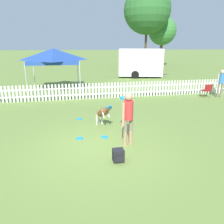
# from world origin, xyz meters

# --- Properties ---
(ground_plane) EXTENTS (240.00, 240.00, 0.00)m
(ground_plane) POSITION_xyz_m (0.00, 0.00, 0.00)
(ground_plane) COLOR olive
(handler_person) EXTENTS (0.44, 1.04, 1.60)m
(handler_person) POSITION_xyz_m (0.85, 0.05, 1.00)
(handler_person) COLOR tan
(handler_person) RESTS_ON ground_plane
(leaping_dog) EXTENTS (0.54, 1.18, 0.96)m
(leaping_dog) POSITION_xyz_m (0.35, 1.60, 0.57)
(leaping_dog) COLOR brown
(leaping_dog) RESTS_ON ground_plane
(frisbee_near_handler) EXTENTS (0.22, 0.22, 0.02)m
(frisbee_near_handler) POSITION_xyz_m (0.25, 0.67, 0.01)
(frisbee_near_handler) COLOR #1E8CD8
(frisbee_near_handler) RESTS_ON ground_plane
(frisbee_near_dog) EXTENTS (0.22, 0.22, 0.02)m
(frisbee_near_dog) POSITION_xyz_m (-0.57, 0.71, 0.01)
(frisbee_near_dog) COLOR #1E8CD8
(frisbee_near_dog) RESTS_ON ground_plane
(frisbee_midfield) EXTENTS (0.22, 0.22, 0.02)m
(frisbee_midfield) POSITION_xyz_m (-0.48, 2.67, 0.01)
(frisbee_midfield) COLOR #1E8CD8
(frisbee_midfield) RESTS_ON ground_plane
(backpack_on_grass) EXTENTS (0.29, 0.29, 0.33)m
(backpack_on_grass) POSITION_xyz_m (0.35, -0.91, 0.16)
(backpack_on_grass) COLOR black
(backpack_on_grass) RESTS_ON ground_plane
(picket_fence) EXTENTS (24.66, 0.04, 0.88)m
(picket_fence) POSITION_xyz_m (0.00, 6.09, 0.44)
(picket_fence) COLOR white
(picket_fence) RESTS_ON ground_plane
(folding_chair_blue_left) EXTENTS (0.46, 0.48, 0.78)m
(folding_chair_blue_left) POSITION_xyz_m (6.87, 5.11, 0.47)
(folding_chair_blue_left) COLOR #333338
(folding_chair_blue_left) RESTS_ON ground_plane
(canopy_tent_main) EXTENTS (3.08, 3.08, 2.69)m
(canopy_tent_main) POSITION_xyz_m (-1.68, 8.73, 2.24)
(canopy_tent_main) COLOR silver
(canopy_tent_main) RESTS_ON ground_plane
(spectator_standing) EXTENTS (0.39, 0.27, 1.57)m
(spectator_standing) POSITION_xyz_m (7.66, 5.05, 0.95)
(spectator_standing) COLOR #7A705B
(spectator_standing) RESTS_ON ground_plane
(equipment_trailer) EXTENTS (4.86, 2.92, 2.56)m
(equipment_trailer) POSITION_xyz_m (5.72, 13.85, 1.34)
(equipment_trailer) COLOR white
(equipment_trailer) RESTS_ON ground_plane
(tree_left_grove) EXTENTS (3.67, 3.67, 6.48)m
(tree_left_grove) POSITION_xyz_m (11.72, 23.19, 4.61)
(tree_left_grove) COLOR brown
(tree_left_grove) RESTS_ON ground_plane
(tree_right_grove) EXTENTS (5.62, 5.62, 9.65)m
(tree_right_grove) POSITION_xyz_m (8.81, 21.31, 6.83)
(tree_right_grove) COLOR #4C3823
(tree_right_grove) RESTS_ON ground_plane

